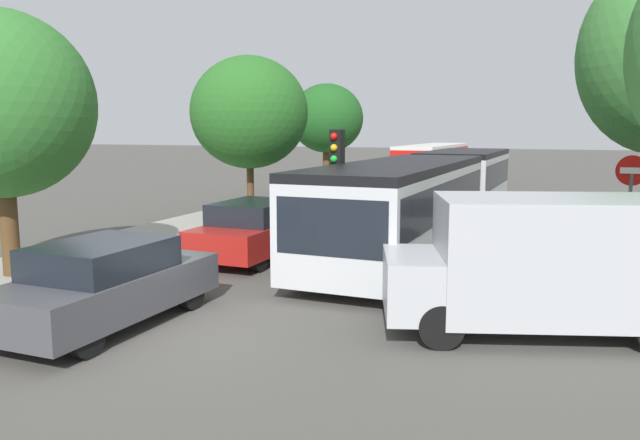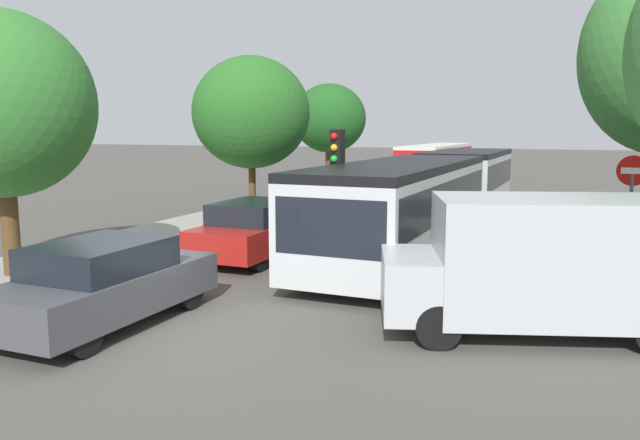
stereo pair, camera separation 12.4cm
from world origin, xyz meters
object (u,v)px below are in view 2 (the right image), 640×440
queued_car_navy (318,207)px  queued_car_blue (364,194)px  no_entry_sign (631,197)px  tree_left_near (4,110)px  tree_left_mid (248,115)px  queued_car_red (257,229)px  traffic_light (337,166)px  white_van (547,262)px  tree_left_far (329,119)px  queued_car_graphite (105,283)px  articulated_bus (434,191)px  city_bus_rear (436,160)px

queued_car_navy → queued_car_blue: (-0.06, 5.51, -0.07)m
no_entry_sign → tree_left_near: bearing=-66.9°
tree_left_mid → queued_car_red: bearing=-60.8°
queued_car_red → queued_car_blue: bearing=3.3°
queued_car_navy → tree_left_near: (-3.73, -9.31, 3.09)m
traffic_light → tree_left_mid: bearing=-123.4°
queued_car_blue → white_van: 16.30m
queued_car_red → tree_left_far: 15.95m
queued_car_graphite → no_entry_sign: no_entry_sign is taller
queued_car_graphite → tree_left_far: size_ratio=0.77×
queued_car_graphite → queued_car_navy: queued_car_graphite is taller
articulated_bus → traffic_light: bearing=-16.8°
white_van → queued_car_graphite: bearing=0.2°
queued_car_blue → white_van: size_ratio=0.73×
city_bus_rear → queued_car_graphite: bearing=-177.1°
no_entry_sign → tree_left_near: size_ratio=0.47×
queued_car_blue → no_entry_sign: no_entry_sign is taller
queued_car_blue → no_entry_sign: 13.20m
queued_car_blue → tree_left_far: bearing=37.2°
tree_left_mid → queued_car_blue: bearing=55.3°
white_van → tree_left_mid: size_ratio=0.88×
white_van → traffic_light: (-5.15, 4.04, 1.26)m
no_entry_sign → tree_left_mid: size_ratio=0.47×
city_bus_rear → queued_car_navy: bearing=-177.9°
tree_left_near → traffic_light: bearing=36.0°
traffic_light → tree_left_near: tree_left_near is taller
traffic_light → articulated_bus: bearing=174.0°
queued_car_graphite → queued_car_navy: 11.17m
queued_car_graphite → tree_left_near: 5.45m
articulated_bus → queued_car_red: bearing=-35.5°
white_van → articulated_bus: bearing=-85.0°
city_bus_rear → white_van: size_ratio=2.08×
tree_left_near → tree_left_mid: tree_left_mid is taller
city_bus_rear → queued_car_red: size_ratio=2.50×
queued_car_red → tree_left_near: size_ratio=0.74×
white_van → queued_car_navy: bearing=-67.0°
city_bus_rear → queued_car_blue: 15.10m
white_van → tree_left_mid: (-10.72, 9.92, 2.66)m
tree_left_mid → tree_left_near: bearing=-93.1°
queued_car_navy → no_entry_sign: 10.03m
articulated_bus → queued_car_red: 6.17m
queued_car_red → queued_car_graphite: bearing=-177.1°
traffic_light → queued_car_blue: bearing=-153.5°
tree_left_near → tree_left_far: tree_left_near is taller
articulated_bus → queued_car_blue: articulated_bus is taller
traffic_light → tree_left_far: 16.12m
articulated_bus → queued_car_blue: (-4.06, 5.75, -0.80)m
queued_car_graphite → traffic_light: (2.04, 6.31, 1.74)m
tree_left_far → queued_car_red: bearing=-76.7°
queued_car_graphite → no_entry_sign: 11.57m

